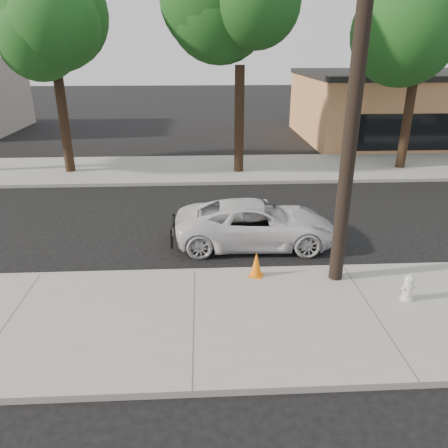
# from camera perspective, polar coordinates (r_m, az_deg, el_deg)

# --- Properties ---
(ground) EXTENTS (120.00, 120.00, 0.00)m
(ground) POSITION_cam_1_polar(r_m,az_deg,el_deg) (13.59, -3.75, -2.37)
(ground) COLOR black
(ground) RESTS_ON ground
(near_sidewalk) EXTENTS (90.00, 4.40, 0.15)m
(near_sidewalk) POSITION_cam_1_polar(r_m,az_deg,el_deg) (9.80, -3.96, -12.44)
(near_sidewalk) COLOR gray
(near_sidewalk) RESTS_ON ground
(far_sidewalk) EXTENTS (90.00, 5.00, 0.15)m
(far_sidewalk) POSITION_cam_1_polar(r_m,az_deg,el_deg) (21.60, -3.58, 7.19)
(far_sidewalk) COLOR gray
(far_sidewalk) RESTS_ON ground
(curb_near) EXTENTS (90.00, 0.12, 0.16)m
(curb_near) POSITION_cam_1_polar(r_m,az_deg,el_deg) (11.68, -3.84, -6.31)
(curb_near) COLOR #9E9B93
(curb_near) RESTS_ON ground
(building_main) EXTENTS (18.00, 10.00, 4.00)m
(building_main) POSITION_cam_1_polar(r_m,az_deg,el_deg) (32.66, 26.65, 13.51)
(building_main) COLOR #B16C49
(building_main) RESTS_ON ground
(utility_pole) EXTENTS (1.40, 0.34, 9.00)m
(utility_pole) POSITION_cam_1_polar(r_m,az_deg,el_deg) (10.28, 16.76, 16.07)
(utility_pole) COLOR black
(utility_pole) RESTS_ON near_sidewalk
(tree_b) EXTENTS (4.34, 4.20, 8.45)m
(tree_b) POSITION_cam_1_polar(r_m,az_deg,el_deg) (21.31, -21.14, 22.20)
(tree_b) COLOR black
(tree_b) RESTS_ON far_sidewalk
(tree_c) EXTENTS (4.96, 4.80, 9.55)m
(tree_c) POSITION_cam_1_polar(r_m,az_deg,el_deg) (20.15, 2.91, 25.76)
(tree_c) COLOR black
(tree_c) RESTS_ON far_sidewalk
(tree_d) EXTENTS (4.50, 4.35, 8.75)m
(tree_d) POSITION_cam_1_polar(r_m,az_deg,el_deg) (22.65, 25.02, 22.12)
(tree_d) COLOR black
(tree_d) RESTS_ON far_sidewalk
(police_cruiser) EXTENTS (4.88, 2.35, 1.34)m
(police_cruiser) POSITION_cam_1_polar(r_m,az_deg,el_deg) (13.23, 4.20, 0.07)
(police_cruiser) COLOR silver
(police_cruiser) RESTS_ON ground
(fire_hydrant) EXTENTS (0.34, 0.30, 0.62)m
(fire_hydrant) POSITION_cam_1_polar(r_m,az_deg,el_deg) (11.06, 22.93, -7.70)
(fire_hydrant) COLOR silver
(fire_hydrant) RESTS_ON near_sidewalk
(traffic_cone) EXTENTS (0.44, 0.44, 0.66)m
(traffic_cone) POSITION_cam_1_polar(r_m,az_deg,el_deg) (11.22, 4.23, -5.30)
(traffic_cone) COLOR orange
(traffic_cone) RESTS_ON near_sidewalk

